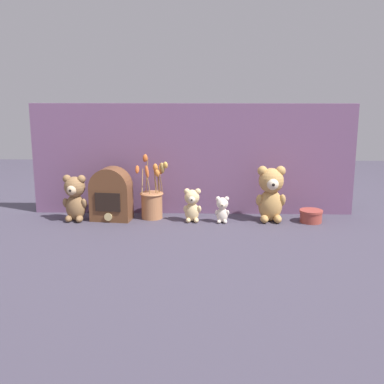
{
  "coord_description": "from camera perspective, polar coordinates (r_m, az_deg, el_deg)",
  "views": [
    {
      "loc": [
        0.06,
        -2.32,
        0.68
      ],
      "look_at": [
        0.0,
        0.02,
        0.15
      ],
      "focal_mm": 45.0,
      "sensor_mm": 36.0,
      "label": 1
    }
  ],
  "objects": [
    {
      "name": "teddy_bear_large",
      "position": [
        2.42,
        9.33,
        -0.08
      ],
      "size": [
        0.15,
        0.14,
        0.28
      ],
      "color": "tan",
      "rests_on": "ground"
    },
    {
      "name": "teddy_bear_medium",
      "position": [
        2.48,
        -13.71,
        -0.58
      ],
      "size": [
        0.13,
        0.12,
        0.23
      ],
      "color": "olive",
      "rests_on": "ground"
    },
    {
      "name": "teddy_bear_tiny",
      "position": [
        2.39,
        3.6,
        -2.03
      ],
      "size": [
        0.07,
        0.07,
        0.13
      ],
      "color": "beige",
      "rests_on": "ground"
    },
    {
      "name": "backdrop_wall",
      "position": [
        2.51,
        0.09,
        3.87
      ],
      "size": [
        1.68,
        0.02,
        0.58
      ],
      "color": "#704C70",
      "rests_on": "ground"
    },
    {
      "name": "flower_vase",
      "position": [
        2.47,
        -4.75,
        -1.02
      ],
      "size": [
        0.17,
        0.12,
        0.33
      ],
      "color": "#AD7047",
      "rests_on": "ground"
    },
    {
      "name": "ground_plane",
      "position": [
        2.41,
        -0.01,
        -3.56
      ],
      "size": [
        4.0,
        4.0,
        0.0
      ],
      "primitive_type": "plane",
      "color": "#3D3847"
    },
    {
      "name": "teddy_bear_small",
      "position": [
        2.4,
        0.04,
        -1.48
      ],
      "size": [
        0.09,
        0.09,
        0.17
      ],
      "color": "#DBBC84",
      "rests_on": "ground"
    },
    {
      "name": "vintage_radio",
      "position": [
        2.45,
        -9.57,
        -0.32
      ],
      "size": [
        0.21,
        0.13,
        0.27
      ],
      "color": "brown",
      "rests_on": "ground"
    },
    {
      "name": "decorative_tin_tall",
      "position": [
        2.47,
        13.92,
        -2.77
      ],
      "size": [
        0.12,
        0.12,
        0.06
      ],
      "color": "#993D33",
      "rests_on": "ground"
    }
  ]
}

